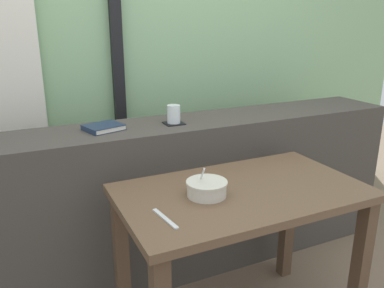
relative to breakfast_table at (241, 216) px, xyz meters
The scene contains 9 objects.
outdoor_backdrop 1.52m from the breakfast_table, 93.77° to the left, with size 4.80×0.08×2.80m, color #8EBC89.
window_divider_post 1.41m from the breakfast_table, 98.89° to the left, with size 0.07×0.05×2.60m, color black.
dark_console_ledge 0.62m from the breakfast_table, 98.06° to the left, with size 2.80×0.39×0.89m, color #423D38.
breakfast_table is the anchor object (origin of this frame).
coaster_square 0.65m from the breakfast_table, 97.25° to the left, with size 0.10×0.10×0.01m, color black.
juice_glass 0.67m from the breakfast_table, 97.25° to the left, with size 0.07×0.07×0.10m.
closed_book 0.81m from the breakfast_table, 125.80° to the left, with size 0.21×0.19×0.03m.
soup_bowl 0.23m from the breakfast_table, behind, with size 0.17×0.17×0.14m.
fork_utensil 0.43m from the breakfast_table, 164.52° to the right, with size 0.02×0.17×0.01m, color silver.
Camera 1 is at (-0.76, -1.34, 1.41)m, focal length 36.64 mm.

